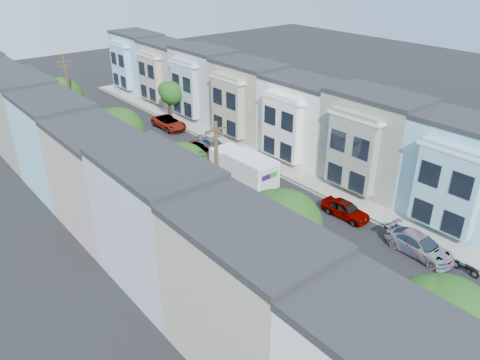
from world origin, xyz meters
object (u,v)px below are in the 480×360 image
object	(u,v)px
tree_a	(443,328)
parked_left_b	(328,303)
parked_right_a	(419,245)
motorcycle	(465,268)
lead_sedan	(199,152)
utility_pole_near	(217,191)
tree_far_r	(171,93)
fedex_truck	(244,169)
tree_c	(181,173)
tree_b	(282,228)
parked_left_d	(174,197)
parked_right_c	(214,146)
parked_right_d	(169,123)
parked_left_c	(234,238)
utility_pole_far	(71,103)
parked_right_b	(345,209)
tree_e	(62,99)
tree_d	(118,133)

from	to	relation	value
tree_a	parked_left_b	size ratio (longest dim) A/B	1.73
parked_right_a	motorcycle	xyz separation A→B (m)	(0.48, -3.25, -0.34)
lead_sedan	utility_pole_near	bearing A→B (deg)	-120.96
tree_far_r	fedex_truck	size ratio (longest dim) A/B	0.73
tree_a	tree_c	distance (m)	21.14
tree_a	tree_c	xyz separation A→B (m)	(0.00, 21.14, -0.25)
motorcycle	tree_a	bearing A→B (deg)	-159.12
tree_b	parked_left_d	bearing A→B (deg)	84.55
parked_right_c	parked_right_d	bearing A→B (deg)	93.70
parked_left_c	parked_right_a	bearing A→B (deg)	-44.94
parked_right_a	lead_sedan	bearing A→B (deg)	98.33
parked_left_c	utility_pole_far	bearing A→B (deg)	91.61
tree_far_r	parked_left_c	xyz separation A→B (m)	(-11.79, -27.48, -2.78)
tree_far_r	tree_c	bearing A→B (deg)	-120.02
tree_far_r	parked_right_a	size ratio (longest dim) A/B	1.01
tree_c	parked_right_d	world-z (taller)	tree_c
parked_left_c	motorcycle	size ratio (longest dim) A/B	2.53
parked_left_b	parked_left_d	size ratio (longest dim) A/B	0.84
fedex_truck	motorcycle	bearing A→B (deg)	-80.84
utility_pole_near	parked_left_d	size ratio (longest dim) A/B	1.95
tree_a	parked_right_a	world-z (taller)	tree_a
lead_sedan	parked_left_b	xyz separation A→B (m)	(-7.38, -24.23, -0.01)
parked_right_a	parked_right_b	distance (m)	6.78
tree_b	parked_left_b	distance (m)	5.53
fedex_truck	parked_right_a	world-z (taller)	fedex_truck
tree_far_r	parked_left_c	size ratio (longest dim) A/B	1.02
tree_a	parked_right_d	world-z (taller)	tree_a
utility_pole_near	parked_left_b	size ratio (longest dim) A/B	2.32
fedex_truck	parked_right_a	distance (m)	16.64
parked_left_b	parked_left_c	distance (m)	9.16
tree_e	parked_left_d	xyz separation A→B (m)	(1.40, -20.42, -4.29)
tree_c	fedex_truck	distance (m)	9.06
tree_e	tree_d	bearing A→B (deg)	-90.00
tree_b	tree_far_r	xyz separation A→B (m)	(13.20, 33.81, -1.74)
tree_d	tree_far_r	world-z (taller)	tree_d
fedex_truck	motorcycle	size ratio (longest dim) A/B	3.55
parked_left_c	tree_far_r	bearing A→B (deg)	65.30
tree_d	motorcycle	distance (m)	30.24
tree_far_r	utility_pole_far	distance (m)	13.37
parked_left_c	tree_c	bearing A→B (deg)	105.35
tree_a	parked_right_c	xyz separation A→B (m)	(11.20, 32.18, -4.42)
tree_a	tree_b	world-z (taller)	tree_b
parked_left_c	parked_right_a	size ratio (longest dim) A/B	0.99
utility_pole_near	utility_pole_far	xyz separation A→B (m)	(0.00, 26.00, 0.00)
tree_d	parked_right_c	world-z (taller)	tree_d
tree_c	parked_right_c	distance (m)	16.28
utility_pole_near	parked_left_c	distance (m)	4.63
tree_b	utility_pole_near	bearing A→B (deg)	89.98
fedex_truck	lead_sedan	bearing A→B (deg)	85.14
parked_right_d	parked_left_b	bearing A→B (deg)	-105.84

